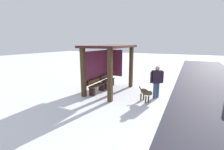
{
  "coord_description": "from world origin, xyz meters",
  "views": [
    {
      "loc": [
        -7.16,
        -3.79,
        2.63
      ],
      "look_at": [
        0.04,
        -0.12,
        0.9
      ],
      "focal_mm": 24.65,
      "sensor_mm": 36.0,
      "label": 1
    }
  ],
  "objects_px": {
    "bus_shelter": "(107,58)",
    "person_walking": "(157,80)",
    "bench_left_inside": "(97,87)",
    "dog": "(146,93)",
    "bench_center_inside": "(108,81)"
  },
  "relations": [
    {
      "from": "bus_shelter",
      "to": "bench_left_inside",
      "type": "height_order",
      "value": "bus_shelter"
    },
    {
      "from": "person_walking",
      "to": "dog",
      "type": "bearing_deg",
      "value": 157.61
    },
    {
      "from": "person_walking",
      "to": "bus_shelter",
      "type": "bearing_deg",
      "value": 89.62
    },
    {
      "from": "bus_shelter",
      "to": "bench_left_inside",
      "type": "relative_size",
      "value": 2.83
    },
    {
      "from": "bus_shelter",
      "to": "person_walking",
      "type": "distance_m",
      "value": 2.81
    },
    {
      "from": "bus_shelter",
      "to": "person_walking",
      "type": "height_order",
      "value": "bus_shelter"
    },
    {
      "from": "person_walking",
      "to": "dog",
      "type": "xyz_separation_m",
      "value": [
        -0.76,
        0.31,
        -0.48
      ]
    },
    {
      "from": "bus_shelter",
      "to": "dog",
      "type": "relative_size",
      "value": 4.17
    },
    {
      "from": "person_walking",
      "to": "dog",
      "type": "relative_size",
      "value": 2.05
    },
    {
      "from": "person_walking",
      "to": "bench_center_inside",
      "type": "bearing_deg",
      "value": 79.78
    },
    {
      "from": "bench_center_inside",
      "to": "bench_left_inside",
      "type": "bearing_deg",
      "value": 179.95
    },
    {
      "from": "bench_left_inside",
      "to": "dog",
      "type": "distance_m",
      "value": 2.62
    },
    {
      "from": "bus_shelter",
      "to": "bench_left_inside",
      "type": "distance_m",
      "value": 1.66
    },
    {
      "from": "bench_left_inside",
      "to": "dog",
      "type": "relative_size",
      "value": 1.47
    },
    {
      "from": "bus_shelter",
      "to": "dog",
      "type": "distance_m",
      "value": 2.83
    }
  ]
}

